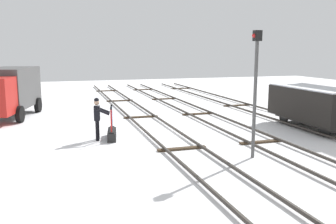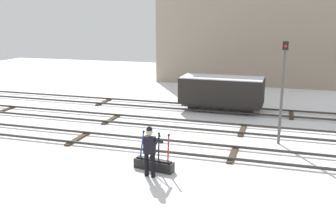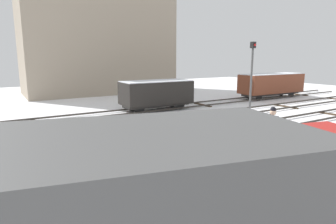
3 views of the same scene
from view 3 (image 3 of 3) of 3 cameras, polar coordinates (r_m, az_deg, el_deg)
name	(u,v)px [view 3 (image 3 of 3)]	position (r m, az deg, el deg)	size (l,w,h in m)	color
ground_plane	(201,140)	(12.94, 6.46, -5.46)	(60.00, 60.00, 0.00)	white
track_main_line	(201,137)	(12.91, 6.47, -5.01)	(44.00, 1.94, 0.18)	#38332D
track_siding_near	(161,122)	(15.74, -1.38, -2.06)	(44.00, 1.94, 0.18)	#38332D
track_siding_far	(132,111)	(19.08, -7.15, 0.16)	(44.00, 1.94, 0.18)	#38332D
switch_lever_frame	(257,144)	(11.89, 17.09, -6.09)	(1.56, 0.61, 1.45)	black
rail_worker	(271,128)	(11.38, 19.74, -2.91)	(0.62, 0.73, 1.82)	black
delivery_truck	(198,222)	(3.85, 6.00, -20.85)	(6.19, 3.49, 2.79)	#B21E19
signal_post	(252,73)	(17.56, 16.17, 7.37)	(0.24, 0.32, 4.46)	#4C4C4C
apartment_building	(98,34)	(31.03, -13.62, 14.79)	(14.77, 6.90, 11.83)	gray
freight_car_far_end	(272,84)	(27.39, 19.75, 5.26)	(6.42, 2.11, 2.17)	#2D2B28
freight_car_mid_siding	(157,93)	(19.74, -2.28, 3.78)	(4.84, 2.10, 2.04)	#2D2B28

